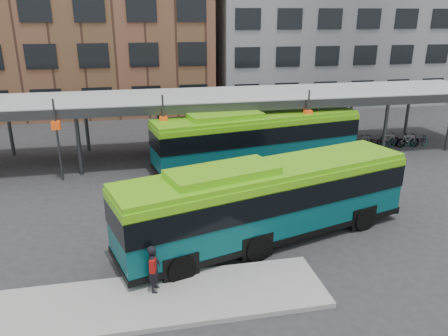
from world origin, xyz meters
TOP-DOWN VIEW (x-y plane):
  - ground at (0.00, 0.00)m, footprint 120.00×120.00m
  - boarding_island at (-5.50, -3.00)m, footprint 14.00×3.00m
  - canopy at (-0.06, 12.87)m, footprint 40.00×6.53m
  - building_grey at (16.00, 32.00)m, footprint 24.00×14.00m
  - bus_front at (0.57, 0.52)m, footprint 13.19×6.22m
  - bus_rear at (2.76, 9.87)m, footprint 13.45×5.06m
  - pedestrian at (-4.31, -2.56)m, footprint 0.55×0.70m
  - bike_rack at (13.30, 11.93)m, footprint 6.38×1.30m

SIDE VIEW (x-z plane):
  - ground at x=0.00m, z-range 0.00..0.00m
  - boarding_island at x=-5.50m, z-range 0.00..0.18m
  - bike_rack at x=13.30m, z-range -0.06..1.01m
  - pedestrian at x=-4.31m, z-range 0.19..1.91m
  - bus_front at x=0.57m, z-range 0.07..3.64m
  - bus_rear at x=2.76m, z-range 0.08..3.71m
  - canopy at x=-0.06m, z-range 1.51..6.31m
  - building_grey at x=16.00m, z-range 0.00..20.00m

